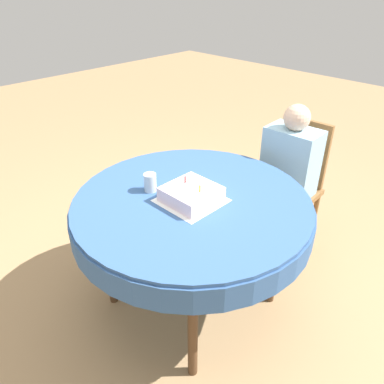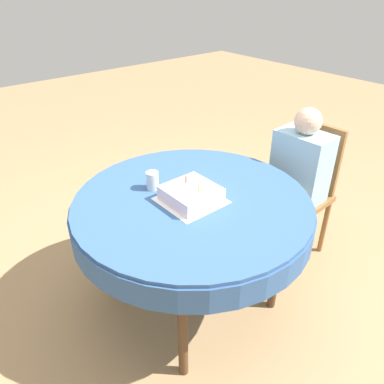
{
  "view_description": "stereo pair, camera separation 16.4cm",
  "coord_description": "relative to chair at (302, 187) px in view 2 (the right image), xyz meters",
  "views": [
    {
      "loc": [
        1.19,
        -1.21,
        1.82
      ],
      "look_at": [
        0.0,
        -0.0,
        0.81
      ],
      "focal_mm": 35.0,
      "sensor_mm": 36.0,
      "label": 1
    },
    {
      "loc": [
        1.3,
        -1.09,
        1.82
      ],
      "look_at": [
        0.0,
        -0.0,
        0.81
      ],
      "focal_mm": 35.0,
      "sensor_mm": 36.0,
      "label": 2
    }
  ],
  "objects": [
    {
      "name": "ground_plane",
      "position": [
        -0.07,
        -0.94,
        -0.51
      ],
      "size": [
        12.0,
        12.0,
        0.0
      ],
      "primitive_type": "plane",
      "color": "#A37F56"
    },
    {
      "name": "dining_table",
      "position": [
        -0.07,
        -0.94,
        0.16
      ],
      "size": [
        1.3,
        1.3,
        0.76
      ],
      "color": "#335689",
      "rests_on": "ground_plane"
    },
    {
      "name": "chair",
      "position": [
        0.0,
        0.0,
        0.0
      ],
      "size": [
        0.41,
        0.41,
        0.95
      ],
      "rotation": [
        0.0,
        0.0,
        0.04
      ],
      "color": "brown",
      "rests_on": "ground_plane"
    },
    {
      "name": "person",
      "position": [
        0.0,
        -0.1,
        0.15
      ],
      "size": [
        0.36,
        0.32,
        1.1
      ],
      "rotation": [
        0.0,
        0.0,
        0.04
      ],
      "color": "#DBB293",
      "rests_on": "ground_plane"
    },
    {
      "name": "napkin",
      "position": [
        -0.06,
        -0.96,
        0.25
      ],
      "size": [
        0.31,
        0.31,
        0.0
      ],
      "color": "white",
      "rests_on": "dining_table"
    },
    {
      "name": "birthday_cake",
      "position": [
        -0.06,
        -0.96,
        0.29
      ],
      "size": [
        0.26,
        0.26,
        0.12
      ],
      "color": "silver",
      "rests_on": "dining_table"
    },
    {
      "name": "drinking_glass",
      "position": [
        -0.3,
        -1.04,
        0.3
      ],
      "size": [
        0.07,
        0.07,
        0.1
      ],
      "color": "silver",
      "rests_on": "dining_table"
    }
  ]
}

